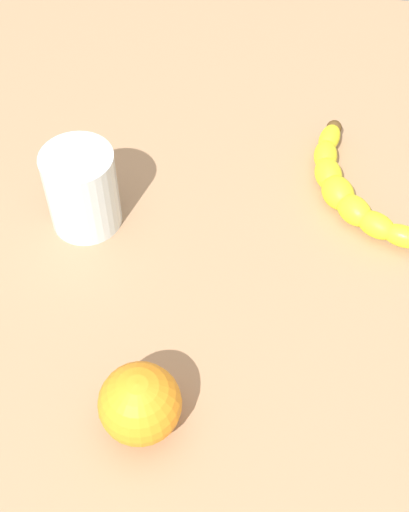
# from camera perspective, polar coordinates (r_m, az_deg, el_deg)

# --- Properties ---
(wooden_tabletop) EXTENTS (1.20, 1.20, 0.03)m
(wooden_tabletop) POSITION_cam_1_polar(r_m,az_deg,el_deg) (0.79, -0.38, -3.12)
(wooden_tabletop) COLOR #A27B59
(wooden_tabletop) RESTS_ON ground
(banana) EXTENTS (0.20, 0.14, 0.04)m
(banana) POSITION_cam_1_polar(r_m,az_deg,el_deg) (0.86, 11.48, 5.27)
(banana) COLOR yellow
(banana) RESTS_ON wooden_tabletop
(smoothie_glass) EXTENTS (0.08, 0.08, 0.10)m
(smoothie_glass) POSITION_cam_1_polar(r_m,az_deg,el_deg) (0.82, -9.78, 5.19)
(smoothie_glass) COLOR silver
(smoothie_glass) RESTS_ON wooden_tabletop
(orange_fruit) EXTENTS (0.08, 0.08, 0.08)m
(orange_fruit) POSITION_cam_1_polar(r_m,az_deg,el_deg) (0.67, -5.19, -11.72)
(orange_fruit) COLOR orange
(orange_fruit) RESTS_ON wooden_tabletop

